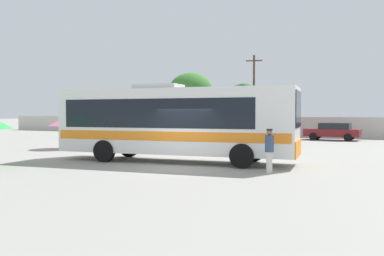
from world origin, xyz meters
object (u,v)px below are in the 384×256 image
(vendor_umbrella_near_gate_pink, at_px, (68,121))
(roadside_tree_midleft, at_px, (243,100))
(parked_car_leftmost_black, at_px, (157,128))
(parked_car_rightmost_maroon, at_px, (333,131))
(coach_bus_white_orange, at_px, (172,120))
(parked_car_third_red, at_px, (272,130))
(parked_car_second_grey, at_px, (215,129))
(utility_pole_near, at_px, (254,93))
(attendant_by_bus_door, at_px, (269,148))
(roadside_tree_left, at_px, (191,92))

(vendor_umbrella_near_gate_pink, distance_m, roadside_tree_midleft, 22.73)
(parked_car_leftmost_black, height_order, parked_car_rightmost_maroon, parked_car_leftmost_black)
(coach_bus_white_orange, relative_size, vendor_umbrella_near_gate_pink, 4.66)
(parked_car_third_red, relative_size, roadside_tree_midleft, 0.80)
(parked_car_second_grey, relative_size, parked_car_third_red, 0.97)
(coach_bus_white_orange, xyz_separation_m, parked_car_second_grey, (-6.78, 20.29, -1.16))
(parked_car_leftmost_black, height_order, roadside_tree_midleft, roadside_tree_midleft)
(utility_pole_near, relative_size, roadside_tree_midleft, 1.57)
(attendant_by_bus_door, height_order, roadside_tree_midleft, roadside_tree_midleft)
(roadside_tree_midleft, bearing_deg, parked_car_second_grey, -101.19)
(vendor_umbrella_near_gate_pink, bearing_deg, attendant_by_bus_door, -17.45)
(roadside_tree_left, bearing_deg, coach_bus_white_orange, -64.25)
(parked_car_third_red, relative_size, parked_car_rightmost_maroon, 0.97)
(parked_car_leftmost_black, bearing_deg, utility_pole_near, 40.03)
(coach_bus_white_orange, bearing_deg, parked_car_second_grey, 108.49)
(attendant_by_bus_door, bearing_deg, vendor_umbrella_near_gate_pink, 162.55)
(parked_car_third_red, height_order, parked_car_rightmost_maroon, parked_car_third_red)
(coach_bus_white_orange, bearing_deg, attendant_by_bus_door, -16.60)
(utility_pole_near, bearing_deg, roadside_tree_left, 178.09)
(vendor_umbrella_near_gate_pink, distance_m, parked_car_second_grey, 17.43)
(parked_car_third_red, xyz_separation_m, roadside_tree_left, (-11.92, 6.57, 4.11))
(parked_car_rightmost_maroon, bearing_deg, coach_bus_white_orange, -102.65)
(parked_car_second_grey, bearing_deg, roadside_tree_midleft, 78.81)
(parked_car_third_red, xyz_separation_m, roadside_tree_midleft, (-4.80, 5.27, 2.94))
(coach_bus_white_orange, distance_m, utility_pole_near, 27.03)
(attendant_by_bus_door, relative_size, parked_car_second_grey, 0.39)
(attendant_by_bus_door, xyz_separation_m, parked_car_leftmost_black, (-18.32, 21.07, -0.18))
(roadside_tree_left, bearing_deg, attendant_by_bus_door, -57.41)
(parked_car_third_red, bearing_deg, parked_car_second_grey, 178.80)
(coach_bus_white_orange, xyz_separation_m, roadside_tree_midleft, (-5.77, 25.43, 1.77))
(utility_pole_near, bearing_deg, parked_car_second_grey, -107.20)
(roadside_tree_left, distance_m, roadside_tree_midleft, 7.34)
(coach_bus_white_orange, xyz_separation_m, parked_car_third_red, (-0.97, 20.16, -1.17))
(attendant_by_bus_door, distance_m, parked_car_second_grey, 24.90)
(vendor_umbrella_near_gate_pink, bearing_deg, parked_car_second_grey, 80.45)
(coach_bus_white_orange, height_order, parked_car_third_red, coach_bus_white_orange)
(parked_car_leftmost_black, xyz_separation_m, roadside_tree_midleft, (7.37, 5.91, 2.94))
(parked_car_third_red, bearing_deg, attendant_by_bus_door, -74.18)
(vendor_umbrella_near_gate_pink, height_order, roadside_tree_left, roadside_tree_left)
(parked_car_leftmost_black, bearing_deg, parked_car_third_red, 3.04)
(vendor_umbrella_near_gate_pink, distance_m, parked_car_third_red, 19.16)
(parked_car_rightmost_maroon, distance_m, utility_pole_near, 12.03)
(attendant_by_bus_door, height_order, parked_car_second_grey, attendant_by_bus_door)
(parked_car_second_grey, bearing_deg, parked_car_leftmost_black, -173.12)
(coach_bus_white_orange, height_order, attendant_by_bus_door, coach_bus_white_orange)
(roadside_tree_left, bearing_deg, parked_car_third_red, -28.85)
(attendant_by_bus_door, distance_m, parked_car_third_red, 22.57)
(parked_car_third_red, bearing_deg, roadside_tree_midleft, 132.32)
(parked_car_leftmost_black, bearing_deg, attendant_by_bus_door, -48.98)
(parked_car_rightmost_maroon, height_order, roadside_tree_midleft, roadside_tree_midleft)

